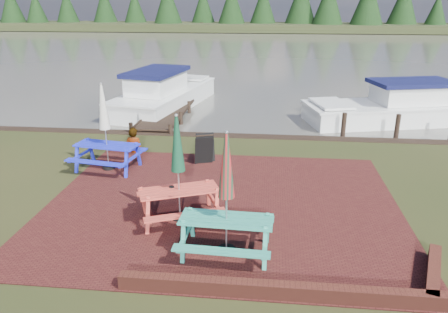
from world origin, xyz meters
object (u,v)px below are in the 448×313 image
chalkboard (205,149)px  person (133,128)px  picnic_table_red (179,185)px  picnic_table_teal (226,213)px  boat_near (394,109)px  boat_jetty (164,95)px  jetty (174,105)px  picnic_table_blue (106,140)px

chalkboard → person: person is taller
picnic_table_red → person: size_ratio=1.48×
picnic_table_teal → boat_near: bearing=64.1°
picnic_table_red → boat_jetty: size_ratio=0.32×
chalkboard → jetty: (-2.61, 7.31, -0.37)m
picnic_table_teal → picnic_table_blue: bearing=136.1°
boat_jetty → person: size_ratio=4.61×
boat_jetty → boat_near: boat_jetty is taller
picnic_table_red → boat_jetty: bearing=82.7°
chalkboard → boat_near: 9.91m
jetty → person: bearing=-89.8°
picnic_table_red → boat_near: 12.79m
picnic_table_blue → boat_near: picnic_table_blue is taller
picnic_table_teal → chalkboard: 5.36m
person → jetty: bearing=-80.3°
chalkboard → boat_jetty: 8.56m
chalkboard → jetty: 7.77m
jetty → picnic_table_teal: bearing=-73.0°
picnic_table_blue → jetty: size_ratio=0.29×
picnic_table_teal → picnic_table_red: bearing=135.7°
picnic_table_teal → boat_near: picnic_table_teal is taller
jetty → boat_near: (10.13, -0.86, 0.29)m
chalkboard → boat_jetty: size_ratio=0.12×
picnic_table_red → boat_near: size_ratio=0.33×
boat_near → boat_jetty: bearing=68.0°
picnic_table_teal → person: (-3.81, 5.96, -0.05)m
picnic_table_blue → person: picnic_table_blue is taller
picnic_table_teal → boat_jetty: size_ratio=0.33×
boat_near → person: 11.60m
picnic_table_teal → boat_near: (6.30, 11.65, -0.52)m
picnic_table_blue → picnic_table_teal: bearing=-37.1°
picnic_table_teal → person: 7.08m
person → picnic_table_blue: bearing=88.1°
jetty → boat_near: size_ratio=1.15×
chalkboard → boat_jetty: bearing=92.3°
picnic_table_teal → person: size_ratio=1.51×
picnic_table_teal → picnic_table_blue: (-4.13, 4.34, 0.01)m
picnic_table_blue → chalkboard: (2.91, 0.85, -0.45)m
picnic_table_red → person: picnic_table_red is taller
picnic_table_red → picnic_table_blue: size_ratio=0.97×
picnic_table_red → chalkboard: (0.04, 3.85, -0.42)m
picnic_table_red → chalkboard: picnic_table_red is taller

